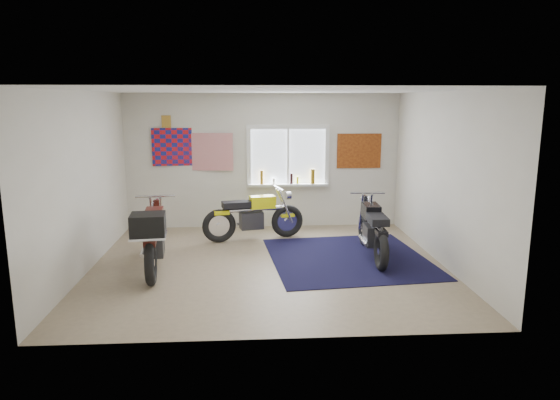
{
  "coord_description": "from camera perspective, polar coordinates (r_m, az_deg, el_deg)",
  "views": [
    {
      "loc": [
        -0.28,
        -7.53,
        2.55
      ],
      "look_at": [
        0.21,
        0.4,
        0.97
      ],
      "focal_mm": 32.0,
      "sensor_mm": 36.0,
      "label": 1
    }
  ],
  "objects": [
    {
      "name": "flag_display",
      "position": [
        10.15,
        -12.87,
        8.73
      ],
      "size": [
        1.6,
        0.1,
        1.17
      ],
      "color": "red",
      "rests_on": "room_shell"
    },
    {
      "name": "yellow_triumph",
      "position": [
        9.27,
        -3.06,
        -1.98
      ],
      "size": [
        1.9,
        0.68,
        0.97
      ],
      "rotation": [
        0.0,
        0.0,
        0.23
      ],
      "color": "black",
      "rests_on": "ground"
    },
    {
      "name": "navy_rug",
      "position": [
        8.35,
        7.77,
        -6.57
      ],
      "size": [
        2.74,
        2.83,
        0.01
      ],
      "primitive_type": "cube",
      "rotation": [
        0.0,
        0.0,
        0.1
      ],
      "color": "black",
      "rests_on": "ground"
    },
    {
      "name": "window_assembly",
      "position": [
        10.1,
        0.92,
        4.55
      ],
      "size": [
        1.66,
        0.17,
        1.26
      ],
      "color": "white",
      "rests_on": "room_shell"
    },
    {
      "name": "triumph_poster",
      "position": [
        10.3,
        9.02,
        5.56
      ],
      "size": [
        0.9,
        0.03,
        0.7
      ],
      "primitive_type": "cube",
      "color": "#A54C14",
      "rests_on": "room_shell"
    },
    {
      "name": "ground",
      "position": [
        7.95,
        -1.35,
        -7.43
      ],
      "size": [
        5.5,
        5.5,
        0.0
      ],
      "primitive_type": "plane",
      "color": "#9E896B",
      "rests_on": "ground"
    },
    {
      "name": "oil_bottles",
      "position": [
        10.08,
        1.43,
        2.59
      ],
      "size": [
        1.11,
        0.09,
        0.3
      ],
      "color": "#8B5D14",
      "rests_on": "window_assembly"
    },
    {
      "name": "black_chrome_bike",
      "position": [
        8.38,
        10.52,
        -3.49
      ],
      "size": [
        0.6,
        1.97,
        1.01
      ],
      "rotation": [
        0.0,
        0.0,
        1.53
      ],
      "color": "black",
      "rests_on": "navy_rug"
    },
    {
      "name": "maroon_tourer",
      "position": [
        7.72,
        -14.31,
        -4.1
      ],
      "size": [
        0.71,
        2.09,
        1.06
      ],
      "rotation": [
        0.0,
        0.0,
        1.67
      ],
      "color": "black",
      "rests_on": "ground"
    },
    {
      "name": "room_shell",
      "position": [
        7.59,
        -1.41,
        4.38
      ],
      "size": [
        5.5,
        5.5,
        5.5
      ],
      "color": "white",
      "rests_on": "ground"
    }
  ]
}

